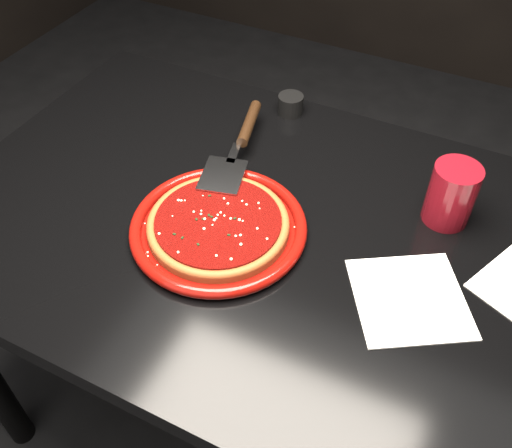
{
  "coord_description": "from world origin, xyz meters",
  "views": [
    {
      "loc": [
        0.32,
        -0.66,
        1.49
      ],
      "look_at": [
        0.0,
        -0.03,
        0.77
      ],
      "focal_mm": 40.0,
      "sensor_mm": 36.0,
      "label": 1
    }
  ],
  "objects": [
    {
      "name": "pizza_crust",
      "position": [
        -0.06,
        -0.06,
        0.77
      ],
      "size": [
        0.33,
        0.33,
        0.01
      ],
      "primitive_type": "cylinder",
      "rotation": [
        0.0,
        0.0,
        -0.36
      ],
      "color": "brown",
      "rests_on": "plate"
    },
    {
      "name": "parmesan_dusting",
      "position": [
        -0.06,
        -0.06,
        0.78
      ],
      "size": [
        0.22,
        0.22,
        0.01
      ],
      "primitive_type": null,
      "color": "#FBF4C6",
      "rests_on": "plate"
    },
    {
      "name": "basil_flecks",
      "position": [
        -0.06,
        -0.06,
        0.78
      ],
      "size": [
        0.2,
        0.2,
        0.0
      ],
      "primitive_type": null,
      "color": "black",
      "rests_on": "plate"
    },
    {
      "name": "pizza_server",
      "position": [
        -0.12,
        0.13,
        0.79
      ],
      "size": [
        0.18,
        0.35,
        0.03
      ],
      "primitive_type": null,
      "rotation": [
        0.0,
        0.0,
        0.25
      ],
      "color": "silver",
      "rests_on": "plate"
    },
    {
      "name": "ramekin",
      "position": [
        -0.09,
        0.34,
        0.77
      ],
      "size": [
        0.06,
        0.06,
        0.04
      ],
      "primitive_type": "cylinder",
      "rotation": [
        0.0,
        0.0,
        0.13
      ],
      "color": "black",
      "rests_on": "table"
    },
    {
      "name": "pizza_sauce",
      "position": [
        -0.06,
        -0.06,
        0.78
      ],
      "size": [
        0.29,
        0.29,
        0.01
      ],
      "primitive_type": "cylinder",
      "rotation": [
        0.0,
        0.0,
        -0.36
      ],
      "color": "#6F0B08",
      "rests_on": "plate"
    },
    {
      "name": "cup",
      "position": [
        0.3,
        0.16,
        0.81
      ],
      "size": [
        0.1,
        0.1,
        0.12
      ],
      "primitive_type": "cylinder",
      "rotation": [
        0.0,
        0.0,
        0.25
      ],
      "color": "maroon",
      "rests_on": "table"
    },
    {
      "name": "plate",
      "position": [
        -0.06,
        -0.06,
        0.76
      ],
      "size": [
        0.41,
        0.41,
        0.02
      ],
      "primitive_type": "cylinder",
      "rotation": [
        0.0,
        0.0,
        -0.36
      ],
      "color": "#6C0A06",
      "rests_on": "table"
    },
    {
      "name": "pizza_crust_rim",
      "position": [
        -0.06,
        -0.06,
        0.77
      ],
      "size": [
        0.33,
        0.33,
        0.02
      ],
      "primitive_type": "torus",
      "rotation": [
        0.0,
        0.0,
        -0.36
      ],
      "color": "brown",
      "rests_on": "plate"
    },
    {
      "name": "floor",
      "position": [
        0.0,
        0.0,
        -0.01
      ],
      "size": [
        4.0,
        4.0,
        0.01
      ],
      "primitive_type": "cube",
      "color": "black",
      "rests_on": "ground"
    },
    {
      "name": "table",
      "position": [
        0.0,
        0.0,
        0.38
      ],
      "size": [
        1.2,
        0.8,
        0.75
      ],
      "primitive_type": "cube",
      "color": "black",
      "rests_on": "floor"
    },
    {
      "name": "napkin_a",
      "position": [
        0.29,
        -0.05,
        0.75
      ],
      "size": [
        0.24,
        0.24,
        0.0
      ],
      "primitive_type": "cube",
      "rotation": [
        0.0,
        0.0,
        0.55
      ],
      "color": "white",
      "rests_on": "table"
    }
  ]
}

